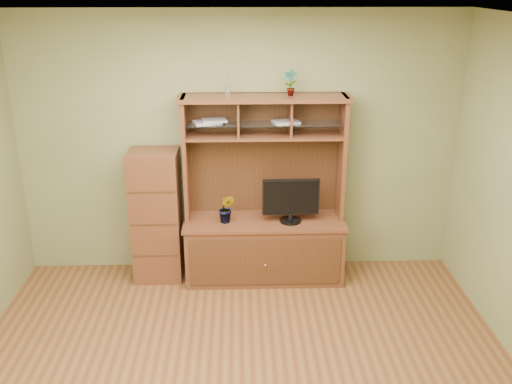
{
  "coord_description": "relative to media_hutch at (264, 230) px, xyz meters",
  "views": [
    {
      "loc": [
        -0.0,
        -3.62,
        2.97
      ],
      "look_at": [
        0.15,
        1.2,
        1.14
      ],
      "focal_mm": 40.0,
      "sensor_mm": 36.0,
      "label": 1
    }
  ],
  "objects": [
    {
      "name": "top_plant",
      "position": [
        0.25,
        0.08,
        1.5
      ],
      "size": [
        0.15,
        0.11,
        0.25
      ],
      "primitive_type": "imported",
      "rotation": [
        0.0,
        0.0,
        -0.22
      ],
      "color": "#355E21",
      "rests_on": "media_hutch"
    },
    {
      "name": "orchid_plant",
      "position": [
        -0.38,
        -0.08,
        0.28
      ],
      "size": [
        0.2,
        0.18,
        0.3
      ],
      "primitive_type": "imported",
      "rotation": [
        0.0,
        0.0,
        -0.29
      ],
      "color": "#336021",
      "rests_on": "media_hutch"
    },
    {
      "name": "room",
      "position": [
        -0.25,
        -1.73,
        0.83
      ],
      "size": [
        4.54,
        4.04,
        2.74
      ],
      "color": "#5A3319",
      "rests_on": "ground"
    },
    {
      "name": "side_cabinet",
      "position": [
        -1.1,
        0.03,
        0.16
      ],
      "size": [
        0.49,
        0.45,
        1.37
      ],
      "color": "#4B2915",
      "rests_on": "room"
    },
    {
      "name": "media_hutch",
      "position": [
        0.0,
        0.0,
        0.0
      ],
      "size": [
        1.66,
        0.61,
        1.9
      ],
      "color": "#4B2915",
      "rests_on": "room"
    },
    {
      "name": "monitor",
      "position": [
        0.26,
        -0.08,
        0.36
      ],
      "size": [
        0.57,
        0.22,
        0.45
      ],
      "rotation": [
        0.0,
        0.0,
        0.02
      ],
      "color": "black",
      "rests_on": "media_hutch"
    },
    {
      "name": "reed_diffuser",
      "position": [
        -0.35,
        0.08,
        1.48
      ],
      "size": [
        0.05,
        0.05,
        0.27
      ],
      "color": "silver",
      "rests_on": "media_hutch"
    },
    {
      "name": "magazines",
      "position": [
        -0.29,
        0.08,
        1.13
      ],
      "size": [
        1.06,
        0.26,
        0.04
      ],
      "color": "#A5A5AA",
      "rests_on": "media_hutch"
    }
  ]
}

